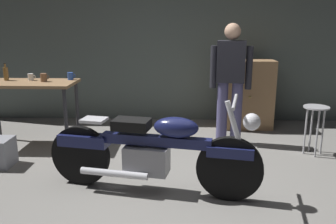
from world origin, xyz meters
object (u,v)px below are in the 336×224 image
Objects in this scene: mug_blue_enamel at (71,76)px; shop_stool at (315,117)px; person_standing at (231,79)px; mug_white_ceramic at (31,77)px; bottle at (6,73)px; wooden_dresser at (247,94)px; motorcycle at (153,150)px; mug_brown_stoneware at (44,77)px.

shop_stool is at bearing -7.01° from mug_blue_enamel.
mug_blue_enamel is (-2.22, -0.01, 0.03)m from person_standing.
bottle is (-0.34, -0.02, 0.05)m from mug_white_ceramic.
motorcycle is at bearing -119.81° from wooden_dresser.
mug_brown_stoneware is at bearing -7.97° from bottle.
person_standing is 14.82× the size of mug_blue_enamel.
mug_blue_enamel is at bearing 8.26° from mug_white_ceramic.
wooden_dresser is 9.13× the size of mug_brown_stoneware.
wooden_dresser reaches higher than mug_blue_enamel.
motorcycle is 2.15m from mug_brown_stoneware.
mug_white_ceramic is at bearing 12.32° from person_standing.
person_standing reaches higher than mug_brown_stoneware.
bottle is at bearing -165.55° from wooden_dresser.
mug_white_ceramic is at bearing 175.11° from shop_stool.
shop_stool is at bearing -4.89° from mug_white_ceramic.
motorcycle is 2.71m from wooden_dresser.
shop_stool is 5.31× the size of mug_brown_stoneware.
shop_stool is at bearing -4.26° from bottle.
bottle is (-3.48, -0.90, 0.45)m from wooden_dresser.
mug_blue_enamel is (-1.27, 1.54, 0.50)m from motorcycle.
person_standing is at bearing 1.95° from bottle.
mug_blue_enamel is 0.87m from bottle.
shop_stool is 6.06× the size of mug_white_ceramic.
mug_brown_stoneware is (-2.53, -0.18, 0.03)m from person_standing.
wooden_dresser is (-0.66, 1.20, 0.05)m from shop_stool.
motorcycle is 1.30× the size of person_standing.
wooden_dresser reaches higher than motorcycle.
motorcycle reaches higher than shop_stool.
mug_brown_stoneware is at bearing 149.97° from motorcycle.
motorcycle is at bearing -150.28° from shop_stool.
bottle is (-2.13, 1.45, 0.55)m from motorcycle.
mug_white_ceramic is at bearing -164.35° from wooden_dresser.
motorcycle is 20.48× the size of mug_white_ceramic.
mug_white_ceramic is at bearing 156.59° from mug_brown_stoneware.
bottle is at bearing -173.85° from mug_blue_enamel.
person_standing is 2.75m from mug_white_ceramic.
motorcycle is 2.64m from bottle.
shop_stool is 3.84m from mug_white_ceramic.
bottle is at bearing 172.03° from mug_brown_stoneware.
mug_blue_enamel is at bearing 172.99° from shop_stool.
motorcycle is 3.38× the size of shop_stool.
mug_white_ceramic is at bearing -171.74° from mug_blue_enamel.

